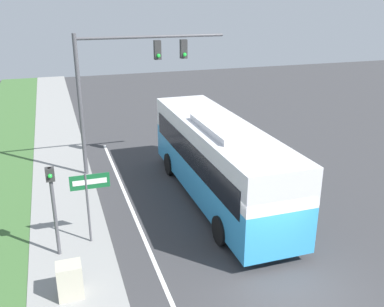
{
  "coord_description": "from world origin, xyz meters",
  "views": [
    {
      "loc": [
        -6.25,
        -9.68,
        8.37
      ],
      "look_at": [
        -0.67,
        7.11,
        1.89
      ],
      "focal_mm": 40.0,
      "sensor_mm": 36.0,
      "label": 1
    }
  ],
  "objects_px": {
    "bus": "(218,157)",
    "utility_cabinet": "(70,280)",
    "pedestrian_signal": "(53,198)",
    "street_sign": "(89,194)",
    "signal_gantry": "(124,74)"
  },
  "relations": [
    {
      "from": "pedestrian_signal",
      "to": "bus",
      "type": "bearing_deg",
      "value": 19.9
    },
    {
      "from": "street_sign",
      "to": "utility_cabinet",
      "type": "relative_size",
      "value": 2.57
    },
    {
      "from": "street_sign",
      "to": "signal_gantry",
      "type": "bearing_deg",
      "value": 68.75
    },
    {
      "from": "signal_gantry",
      "to": "pedestrian_signal",
      "type": "relative_size",
      "value": 2.2
    },
    {
      "from": "bus",
      "to": "utility_cabinet",
      "type": "distance_m",
      "value": 8.22
    },
    {
      "from": "bus",
      "to": "utility_cabinet",
      "type": "height_order",
      "value": "bus"
    },
    {
      "from": "signal_gantry",
      "to": "utility_cabinet",
      "type": "bearing_deg",
      "value": -110.26
    },
    {
      "from": "bus",
      "to": "pedestrian_signal",
      "type": "height_order",
      "value": "bus"
    },
    {
      "from": "bus",
      "to": "utility_cabinet",
      "type": "bearing_deg",
      "value": -143.42
    },
    {
      "from": "pedestrian_signal",
      "to": "street_sign",
      "type": "height_order",
      "value": "pedestrian_signal"
    },
    {
      "from": "bus",
      "to": "signal_gantry",
      "type": "relative_size",
      "value": 1.52
    },
    {
      "from": "signal_gantry",
      "to": "utility_cabinet",
      "type": "xyz_separation_m",
      "value": [
        -3.45,
        -9.36,
        -4.29
      ]
    },
    {
      "from": "bus",
      "to": "street_sign",
      "type": "relative_size",
      "value": 4.01
    },
    {
      "from": "bus",
      "to": "street_sign",
      "type": "xyz_separation_m",
      "value": [
        -5.58,
        -1.95,
        -0.03
      ]
    },
    {
      "from": "signal_gantry",
      "to": "street_sign",
      "type": "xyz_separation_m",
      "value": [
        -2.52,
        -6.48,
        -2.97
      ]
    }
  ]
}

